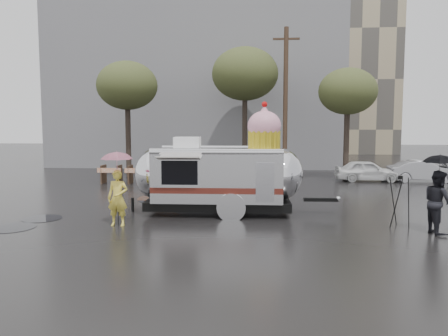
# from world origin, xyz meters

# --- Properties ---
(ground) EXTENTS (120.00, 120.00, 0.00)m
(ground) POSITION_xyz_m (0.00, 0.00, 0.00)
(ground) COLOR black
(ground) RESTS_ON ground
(puddles) EXTENTS (6.23, 8.05, 0.01)m
(puddles) POSITION_xyz_m (-3.80, 3.94, 0.01)
(puddles) COLOR black
(puddles) RESTS_ON ground
(grey_building) EXTENTS (22.00, 12.00, 13.00)m
(grey_building) POSITION_xyz_m (-4.00, 24.00, 6.50)
(grey_building) COLOR slate
(grey_building) RESTS_ON ground
(utility_pole) EXTENTS (1.60, 0.28, 9.00)m
(utility_pole) POSITION_xyz_m (2.50, 14.00, 4.62)
(utility_pole) COLOR #473323
(utility_pole) RESTS_ON ground
(tree_left) EXTENTS (3.64, 3.64, 6.95)m
(tree_left) POSITION_xyz_m (-7.00, 13.00, 5.48)
(tree_left) COLOR #382D26
(tree_left) RESTS_ON ground
(tree_mid) EXTENTS (4.20, 4.20, 8.03)m
(tree_mid) POSITION_xyz_m (0.00, 15.00, 6.34)
(tree_mid) COLOR #382D26
(tree_mid) RESTS_ON ground
(tree_right) EXTENTS (3.36, 3.36, 6.42)m
(tree_right) POSITION_xyz_m (6.00, 13.00, 5.06)
(tree_right) COLOR #382D26
(tree_right) RESTS_ON ground
(barricade_row) EXTENTS (4.30, 0.80, 1.00)m
(barricade_row) POSITION_xyz_m (-5.55, 9.96, 0.52)
(barricade_row) COLOR #473323
(barricade_row) RESTS_ON ground
(airstream_trailer) EXTENTS (7.55, 2.96, 4.06)m
(airstream_trailer) POSITION_xyz_m (-0.40, 2.52, 1.43)
(airstream_trailer) COLOR silver
(airstream_trailer) RESTS_ON ground
(person_left) EXTENTS (0.65, 0.45, 1.77)m
(person_left) POSITION_xyz_m (-3.44, 0.22, 0.88)
(person_left) COLOR #F0D84A
(person_left) RESTS_ON ground
(umbrella_pink) EXTENTS (1.20, 1.20, 2.37)m
(umbrella_pink) POSITION_xyz_m (-3.44, 0.22, 1.96)
(umbrella_pink) COLOR pink
(umbrella_pink) RESTS_ON ground
(person_right) EXTENTS (0.62, 0.95, 1.86)m
(person_right) POSITION_xyz_m (6.16, 0.03, 0.93)
(person_right) COLOR black
(person_right) RESTS_ON ground
(umbrella_black) EXTENTS (1.16, 1.16, 2.34)m
(umbrella_black) POSITION_xyz_m (6.16, 0.03, 1.94)
(umbrella_black) COLOR black
(umbrella_black) RESTS_ON ground
(tripod) EXTENTS (0.61, 0.66, 1.61)m
(tripod) POSITION_xyz_m (5.30, 0.78, 0.97)
(tripod) COLOR black
(tripod) RESTS_ON ground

